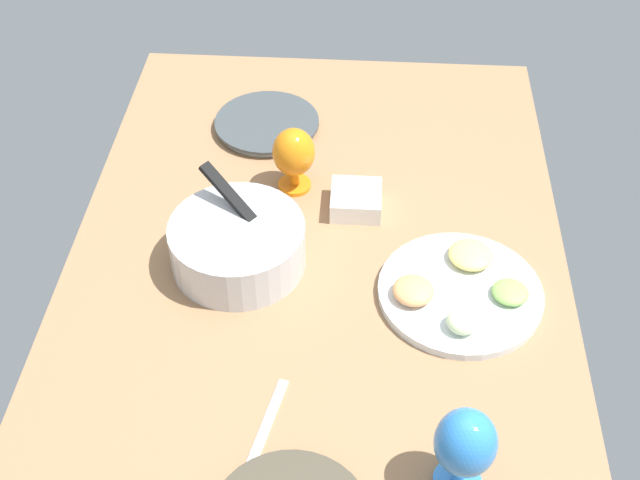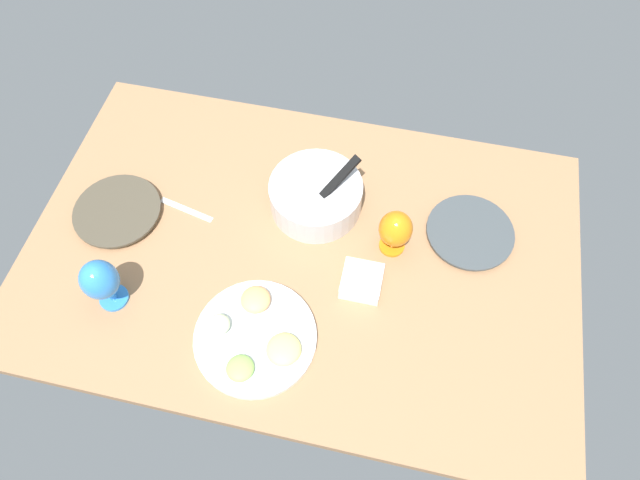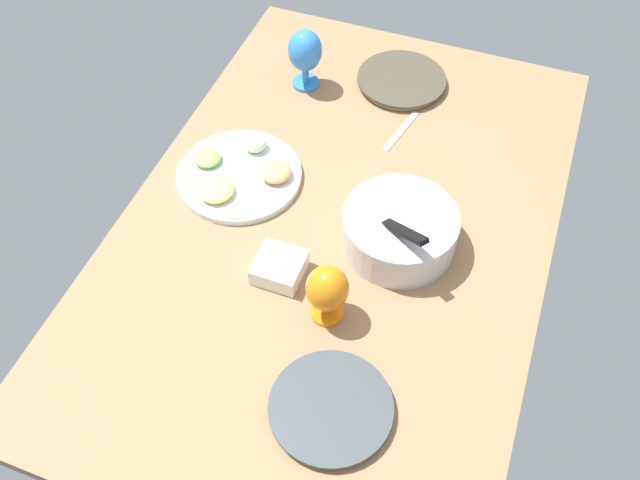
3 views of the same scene
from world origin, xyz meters
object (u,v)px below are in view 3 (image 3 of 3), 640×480
(mixing_bowl, at_px, (400,229))
(square_bowl_white, at_px, (279,267))
(fruit_platter, at_px, (240,174))
(dinner_plate_right, at_px, (331,408))
(hurricane_glass_orange, at_px, (327,290))
(hurricane_glass_blue, at_px, (305,52))
(dinner_plate_left, at_px, (402,81))

(mixing_bowl, height_order, square_bowl_white, mixing_bowl)
(fruit_platter, bearing_deg, mixing_bowl, 81.88)
(dinner_plate_right, distance_m, mixing_bowl, 0.47)
(hurricane_glass_orange, relative_size, square_bowl_white, 1.42)
(mixing_bowl, bearing_deg, hurricane_glass_blue, -138.46)
(hurricane_glass_blue, xyz_separation_m, square_bowl_white, (0.66, 0.19, -0.09))
(dinner_plate_left, height_order, square_bowl_white, square_bowl_white)
(mixing_bowl, height_order, hurricane_glass_orange, mixing_bowl)
(fruit_platter, xyz_separation_m, hurricane_glass_blue, (-0.42, 0.03, 0.10))
(fruit_platter, bearing_deg, square_bowl_white, 40.99)
(mixing_bowl, bearing_deg, dinner_plate_right, -0.69)
(dinner_plate_left, distance_m, mixing_bowl, 0.60)
(dinner_plate_right, bearing_deg, hurricane_glass_orange, -158.13)
(mixing_bowl, distance_m, square_bowl_white, 0.30)
(hurricane_glass_orange, height_order, square_bowl_white, hurricane_glass_orange)
(hurricane_glass_orange, xyz_separation_m, square_bowl_white, (-0.07, -0.14, -0.07))
(hurricane_glass_blue, bearing_deg, mixing_bowl, 41.54)
(square_bowl_white, bearing_deg, mixing_bowl, 127.82)
(dinner_plate_right, distance_m, hurricane_glass_blue, 1.04)
(mixing_bowl, xyz_separation_m, hurricane_glass_orange, (0.25, -0.09, 0.04))
(hurricane_glass_orange, distance_m, square_bowl_white, 0.17)
(dinner_plate_left, height_order, hurricane_glass_orange, hurricane_glass_orange)
(dinner_plate_right, height_order, fruit_platter, fruit_platter)
(mixing_bowl, bearing_deg, fruit_platter, -98.12)
(dinner_plate_left, bearing_deg, mixing_bowl, 15.21)
(hurricane_glass_blue, bearing_deg, dinner_plate_left, 110.55)
(mixing_bowl, distance_m, hurricane_glass_orange, 0.27)
(fruit_platter, distance_m, square_bowl_white, 0.33)
(fruit_platter, bearing_deg, hurricane_glass_orange, 48.79)
(hurricane_glass_blue, distance_m, square_bowl_white, 0.69)
(hurricane_glass_blue, bearing_deg, dinner_plate_right, 23.88)
(dinner_plate_left, height_order, fruit_platter, fruit_platter)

